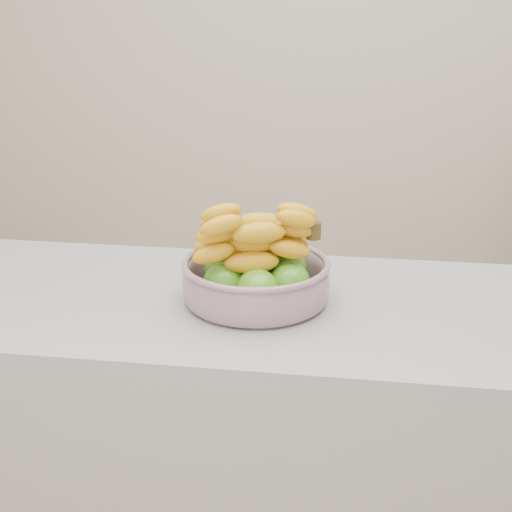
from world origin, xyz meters
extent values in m
cube|color=beige|center=(0.00, 2.00, 1.35)|extent=(4.00, 0.05, 2.70)
cube|color=gray|center=(0.00, -0.23, 0.45)|extent=(2.00, 0.60, 0.90)
cylinder|color=#92A3AF|center=(-0.06, -0.23, 0.91)|extent=(0.26, 0.26, 0.01)
torus|color=#92A3AF|center=(-0.06, -0.23, 0.98)|extent=(0.31, 0.31, 0.01)
sphere|color=#368C18|center=(-0.04, -0.31, 0.96)|extent=(0.09, 0.09, 0.09)
sphere|color=#368C18|center=(0.01, -0.26, 0.96)|extent=(0.09, 0.09, 0.09)
sphere|color=#368C18|center=(0.00, -0.18, 0.96)|extent=(0.09, 0.09, 0.09)
sphere|color=#368C18|center=(-0.07, -0.16, 0.96)|extent=(0.09, 0.09, 0.09)
sphere|color=#368C18|center=(-0.13, -0.21, 0.96)|extent=(0.09, 0.09, 0.09)
sphere|color=#368C18|center=(-0.12, -0.28, 0.96)|extent=(0.09, 0.09, 0.09)
ellipsoid|color=yellow|center=(-0.06, -0.28, 1.00)|extent=(0.20, 0.10, 0.05)
ellipsoid|color=yellow|center=(-0.07, -0.23, 1.00)|extent=(0.20, 0.08, 0.05)
ellipsoid|color=yellow|center=(-0.08, -0.18, 1.00)|extent=(0.20, 0.06, 0.05)
ellipsoid|color=yellow|center=(-0.05, -0.26, 1.04)|extent=(0.20, 0.11, 0.05)
ellipsoid|color=yellow|center=(-0.06, -0.20, 1.04)|extent=(0.20, 0.05, 0.05)
ellipsoid|color=yellow|center=(-0.05, -0.23, 1.07)|extent=(0.20, 0.08, 0.05)
ellipsoid|color=yellow|center=(-0.05, -0.28, 1.07)|extent=(0.20, 0.12, 0.05)
cylinder|color=#453616|center=(0.06, -0.21, 1.05)|extent=(0.03, 0.03, 0.03)
camera|label=1|loc=(0.14, -1.59, 1.50)|focal=50.00mm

